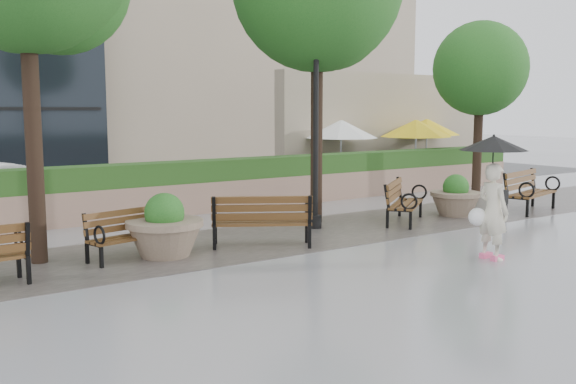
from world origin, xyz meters
TOP-DOWN VIEW (x-y plane):
  - ground at (0.00, 0.00)m, footprint 100.00×100.00m
  - cobble_strip at (0.00, 3.00)m, footprint 28.00×3.20m
  - hedge_wall at (0.00, 7.00)m, footprint 24.00×0.80m
  - cafe_wall at (9.50, 10.00)m, footprint 10.00×0.60m
  - cafe_hedge at (9.00, 7.80)m, footprint 8.00×0.50m
  - asphalt_street at (0.00, 11.00)m, footprint 40.00×7.00m
  - bench_1 at (-3.46, 2.88)m, footprint 1.73×0.99m
  - bench_2 at (-1.02, 2.41)m, footprint 2.02×1.62m
  - bench_3 at (3.19, 2.75)m, footprint 1.91×1.68m
  - bench_4 at (7.08, 2.07)m, footprint 2.10×1.26m
  - planter_left at (-2.92, 2.68)m, footprint 1.40×1.40m
  - planter_right at (4.97, 2.75)m, footprint 1.26×1.26m
  - lamppost at (1.01, 3.36)m, footprint 0.28×0.28m
  - tree_2 at (8.99, 5.32)m, footprint 3.08×2.91m
  - patio_umb_white at (6.37, 9.00)m, footprint 2.50×2.50m
  - patio_umb_yellow_a at (9.09, 8.16)m, footprint 2.50×2.50m
  - patio_umb_yellow_b at (10.77, 9.23)m, footprint 2.50×2.50m
  - car_right at (-4.05, 10.41)m, footprint 4.04×2.19m
  - pedestrian at (1.82, -0.78)m, footprint 1.20×1.20m

SIDE VIEW (x-z plane):
  - ground at x=0.00m, z-range 0.00..0.00m
  - asphalt_street at x=0.00m, z-range 0.00..0.00m
  - cobble_strip at x=0.00m, z-range 0.00..0.01m
  - bench_1 at x=-3.46m, z-range -0.18..0.70m
  - bench_3 at x=3.19m, z-range -0.20..0.79m
  - bench_2 at x=-1.02m, z-range -0.21..0.82m
  - bench_4 at x=7.08m, z-range -0.22..0.85m
  - planter_right at x=4.97m, z-range -0.11..0.94m
  - cafe_hedge at x=9.00m, z-range 0.00..0.90m
  - planter_left at x=-2.92m, z-range -0.13..1.04m
  - car_right at x=-4.05m, z-range 0.00..1.26m
  - hedge_wall at x=0.00m, z-range -0.01..1.34m
  - pedestrian at x=1.82m, z-range 0.24..2.44m
  - patio_umb_white at x=6.37m, z-range 0.84..3.14m
  - patio_umb_yellow_a at x=9.09m, z-range 0.84..3.14m
  - patio_umb_yellow_b at x=10.77m, z-range 0.84..3.14m
  - cafe_wall at x=9.50m, z-range 0.00..4.00m
  - lamppost at x=1.01m, z-range -0.25..4.29m
  - tree_2 at x=8.99m, z-range 1.13..6.52m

